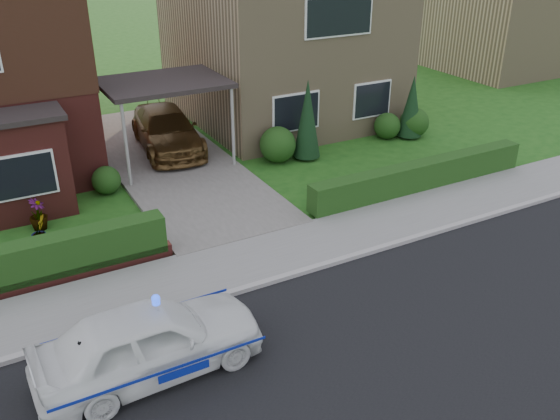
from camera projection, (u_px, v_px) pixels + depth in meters
ground at (367, 358)px, 11.00m from camera, size 120.00×120.00×0.00m
road at (367, 358)px, 11.00m from camera, size 60.00×6.00×0.02m
kerb at (287, 277)px, 13.36m from camera, size 60.00×0.16×0.12m
sidewalk at (266, 256)px, 14.19m from camera, size 60.00×2.00×0.10m
driveway at (170, 161)px, 19.61m from camera, size 3.80×12.00×0.12m
house_right at (280, 22)px, 22.83m from camera, size 7.50×8.06×7.25m
carport_link at (163, 84)px, 18.41m from camera, size 3.80×3.00×2.77m
hedge_right at (419, 190)px, 17.68m from camera, size 7.50×0.55×0.80m
shrub_left_mid at (50, 187)px, 16.29m from camera, size 1.32×1.32×1.32m
shrub_left_near at (106, 180)px, 17.32m from camera, size 0.84×0.84×0.84m
shrub_right_near at (278, 145)px, 19.48m from camera, size 1.20×1.20×1.20m
shrub_right_mid at (387, 126)px, 21.58m from camera, size 0.96×0.96×0.96m
shrub_right_far at (414, 122)px, 21.75m from camera, size 1.08×1.08×1.08m
conifer_a at (307, 121)px, 19.44m from camera, size 0.90×0.90×2.60m
conifer_b at (411, 108)px, 21.41m from camera, size 0.90×0.90×2.20m
neighbour_right at (500, 17)px, 30.97m from camera, size 6.50×7.00×5.20m
police_car at (149, 341)px, 10.37m from camera, size 3.71×4.08×1.54m
driveway_car at (167, 130)px, 20.24m from camera, size 2.39×4.82×1.35m
potted_plant_b at (39, 232)px, 14.54m from camera, size 0.56×0.54×0.80m
potted_plant_c at (38, 215)px, 15.31m from camera, size 0.63×0.63×0.84m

